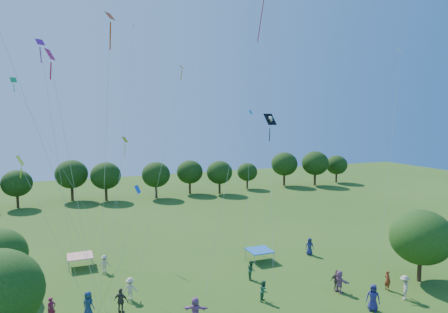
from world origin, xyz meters
The scene contains 32 objects.
near_tree_east centered at (16.98, 12.29, 3.79)m, with size 5.05×5.05×6.06m.
treeline centered at (-1.73, 55.43, 4.09)m, with size 88.01×8.77×6.77m.
tent_red_stripe centered at (-9.10, 26.40, 1.04)m, with size 2.20×2.20×1.10m.
tent_blue centered at (6.76, 21.51, 1.04)m, with size 2.20×2.20×1.10m.
crowd_person_0 centered at (12.14, 21.11, 0.85)m, with size 0.84×0.46×1.71m, color navy.
crowd_person_1 centered at (13.21, 11.98, 0.78)m, with size 0.58×0.37×1.56m, color maroon.
crowd_person_2 centered at (3.25, 14.06, 0.79)m, with size 0.78×0.42×1.58m, color #296142.
crowd_person_3 centered at (-7.17, 24.30, 0.78)m, with size 1.02×0.46×1.55m, color #C4B19D.
crowd_person_4 centered at (-6.87, 16.25, 0.90)m, with size 1.05×0.48×1.79m, color #463C38.
crowd_person_5 centered at (-2.50, 12.96, 0.90)m, with size 1.68×0.60×1.80m, color #A662A8.
crowd_person_6 centered at (9.70, 9.79, 0.96)m, with size 0.95×0.51×1.92m, color navy.
crowd_person_7 centered at (-11.36, 17.03, 0.80)m, with size 0.60×0.38×1.60m, color maroon.
crowd_person_9 centered at (-5.94, 18.10, 0.85)m, with size 1.11×0.50×1.70m, color beige.
crowd_person_10 centered at (9.36, 13.39, 0.85)m, with size 0.99×0.45×1.70m, color #463A38.
crowd_person_11 centered at (9.41, 13.11, 0.87)m, with size 1.63×0.58×1.75m, color #AB6397.
crowd_person_12 centered at (-9.03, 16.55, 0.91)m, with size 0.90×0.49×1.82m, color navy.
crowd_person_14 centered at (4.14, 17.96, 0.82)m, with size 0.81×0.44×1.64m, color #265935.
crowd_person_15 centered at (13.16, 10.26, 0.92)m, with size 1.21×0.54×1.85m, color #B7A492.
pirate_kite centered at (6.16, 18.61, 13.22)m, with size 2.50×4.65×12.66m.
red_high_kite centered at (2.55, 15.01, 18.44)m, with size 5.23×1.76×21.57m.
small_kite_0 centered at (-8.00, 10.83, 14.49)m, with size 1.04×3.52×17.67m.
small_kite_1 centered at (-3.24, 16.85, 12.23)m, with size 3.07×2.75×16.00m.
small_kite_2 centered at (-12.23, 15.60, 9.82)m, with size 3.54×1.67×10.13m.
small_kite_3 centered at (-4.38, 27.50, 15.31)m, with size 3.11×3.53×21.26m.
small_kite_4 centered at (-6.72, 11.76, 8.04)m, with size 2.15×1.47×8.51m.
small_kite_5 centered at (-10.94, 18.17, 14.50)m, with size 2.03×1.36×17.47m.
small_kite_6 centered at (13.14, 11.93, 14.69)m, with size 1.25×0.67×17.49m.
small_kite_7 centered at (6.20, 22.67, 10.59)m, with size 2.37×3.72×13.01m.
small_kite_8 centered at (-10.27, 10.74, 13.64)m, with size 2.37×3.30×15.71m.
small_kite_9 centered at (-12.41, 9.91, 16.74)m, with size 5.95×4.18×19.83m.
small_kite_10 centered at (-4.64, 29.11, 10.02)m, with size 2.86×4.54×10.39m.
small_kite_11 centered at (-12.30, 28.81, 13.26)m, with size 7.83×4.37×15.93m.
Camera 1 is at (-10.41, -11.17, 13.82)m, focal length 32.00 mm.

